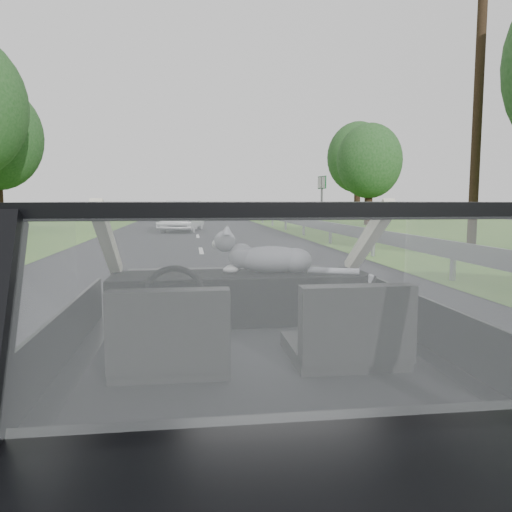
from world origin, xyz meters
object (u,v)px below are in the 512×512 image
object	(u,v)px
subject_car	(253,345)
cat	(272,258)
other_car	(182,216)
utility_pole	(478,106)
highway_sign	(322,202)

from	to	relation	value
subject_car	cat	xyz separation A→B (m)	(0.20, 0.63, 0.37)
cat	other_car	size ratio (longest dim) A/B	0.15
other_car	cat	bearing A→B (deg)	-78.57
subject_car	other_car	distance (m)	21.73
subject_car	utility_pole	size ratio (longest dim) A/B	0.47
cat	subject_car	bearing A→B (deg)	-94.56
cat	utility_pole	size ratio (longest dim) A/B	0.08
cat	other_car	bearing A→B (deg)	105.08
utility_pole	other_car	bearing A→B (deg)	132.24
other_car	utility_pole	bearing A→B (deg)	-38.68
cat	other_car	xyz separation A→B (m)	(-0.87, 21.09, -0.36)
cat	other_car	world-z (taller)	other_car
other_car	subject_car	bearing A→B (deg)	-79.15
highway_sign	other_car	bearing A→B (deg)	-175.96
subject_car	other_car	xyz separation A→B (m)	(-0.67, 21.72, 0.01)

